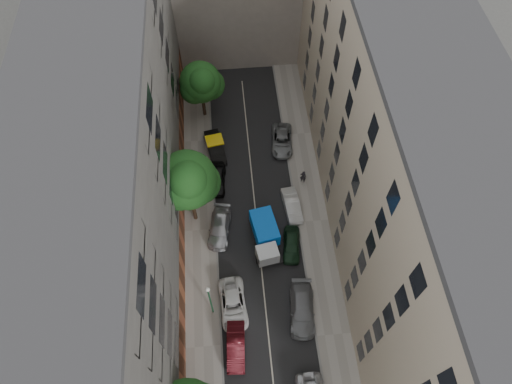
{
  "coord_description": "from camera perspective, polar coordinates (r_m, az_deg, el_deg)",
  "views": [
    {
      "loc": [
        -1.98,
        -20.76,
        39.25
      ],
      "look_at": [
        -0.09,
        0.14,
        6.0
      ],
      "focal_mm": 32.0,
      "sensor_mm": 36.0,
      "label": 1
    }
  ],
  "objects": [
    {
      "name": "car_right_1",
      "position": [
        40.65,
        5.8,
        -14.38
      ],
      "size": [
        2.6,
        5.3,
        1.48
      ],
      "primitive_type": "imported",
      "rotation": [
        0.0,
        0.0,
        -0.11
      ],
      "color": "slate",
      "rests_on": "ground"
    },
    {
      "name": "building_left",
      "position": [
        36.99,
        -17.08,
        1.83
      ],
      "size": [
        8.0,
        44.0,
        20.0
      ],
      "primitive_type": "cube",
      "color": "#484644",
      "rests_on": "ground"
    },
    {
      "name": "sidewalk_right",
      "position": [
        44.97,
        7.14,
        -3.64
      ],
      "size": [
        3.0,
        44.0,
        0.15
      ],
      "primitive_type": "cube",
      "color": "gray",
      "rests_on": "ground"
    },
    {
      "name": "sidewalk_left",
      "position": [
        44.48,
        -6.97,
        -4.77
      ],
      "size": [
        3.0,
        44.0,
        0.15
      ],
      "primitive_type": "cube",
      "color": "gray",
      "rests_on": "ground"
    },
    {
      "name": "car_left_2",
      "position": [
        40.7,
        -2.88,
        -13.84
      ],
      "size": [
        2.58,
        5.05,
        1.37
      ],
      "primitive_type": "imported",
      "rotation": [
        0.0,
        0.0,
        0.06
      ],
      "color": "silver",
      "rests_on": "ground"
    },
    {
      "name": "car_right_4",
      "position": [
        49.55,
        3.26,
        6.44
      ],
      "size": [
        2.65,
        4.9,
        1.31
      ],
      "primitive_type": "imported",
      "rotation": [
        0.0,
        0.0,
        -0.11
      ],
      "color": "slate",
      "rests_on": "ground"
    },
    {
      "name": "car_right_3",
      "position": [
        44.94,
        4.52,
        -1.7
      ],
      "size": [
        1.85,
        4.21,
        1.35
      ],
      "primitive_type": "imported",
      "rotation": [
        0.0,
        0.0,
        0.11
      ],
      "color": "silver",
      "rests_on": "ground"
    },
    {
      "name": "car_left_4",
      "position": [
        46.62,
        -4.89,
        1.64
      ],
      "size": [
        2.01,
        4.26,
        1.41
      ],
      "primitive_type": "imported",
      "rotation": [
        0.0,
        0.0,
        -0.09
      ],
      "color": "black",
      "rests_on": "ground"
    },
    {
      "name": "car_right_2",
      "position": [
        42.94,
        4.46,
        -6.59
      ],
      "size": [
        2.1,
        4.07,
        1.32
      ],
      "primitive_type": "imported",
      "rotation": [
        0.0,
        0.0,
        -0.14
      ],
      "color": "black",
      "rests_on": "ground"
    },
    {
      "name": "road_surface",
      "position": [
        44.44,
        0.13,
        -4.27
      ],
      "size": [
        8.0,
        44.0,
        0.02
      ],
      "primitive_type": "cube",
      "color": "black",
      "rests_on": "ground"
    },
    {
      "name": "car_left_1",
      "position": [
        39.69,
        -2.53,
        -18.76
      ],
      "size": [
        1.73,
        4.3,
        1.39
      ],
      "primitive_type": "imported",
      "rotation": [
        0.0,
        0.0,
        -0.06
      ],
      "color": "#4F0F16",
      "rests_on": "ground"
    },
    {
      "name": "pedestrian",
      "position": [
        46.49,
        5.91,
        1.93
      ],
      "size": [
        0.74,
        0.62,
        1.72
      ],
      "primitive_type": "imported",
      "rotation": [
        0.0,
        0.0,
        2.75
      ],
      "color": "black",
      "rests_on": "sidewalk_right"
    },
    {
      "name": "tree_far",
      "position": [
        49.41,
        -6.83,
        13.28
      ],
      "size": [
        4.79,
        4.43,
        7.24
      ],
      "color": "#382619",
      "rests_on": "sidewalk_left"
    },
    {
      "name": "tree_mid",
      "position": [
        39.55,
        -8.44,
        1.23
      ],
      "size": [
        5.5,
        5.26,
        9.58
      ],
      "color": "#382619",
      "rests_on": "sidewalk_left"
    },
    {
      "name": "car_left_5",
      "position": [
        48.96,
        -5.11,
        5.59
      ],
      "size": [
        2.37,
        4.79,
        1.51
      ],
      "primitive_type": "imported",
      "rotation": [
        0.0,
        0.0,
        0.17
      ],
      "color": "black",
      "rests_on": "ground"
    },
    {
      "name": "building_right",
      "position": [
        38.15,
        16.89,
        4.3
      ],
      "size": [
        8.0,
        44.0,
        20.0
      ],
      "primitive_type": "cube",
      "color": "tan",
      "rests_on": "ground"
    },
    {
      "name": "lamp_post",
      "position": [
        37.84,
        -5.81,
        -13.04
      ],
      "size": [
        0.36,
        0.36,
        5.63
      ],
      "color": "#185430",
      "rests_on": "sidewalk_left"
    },
    {
      "name": "car_left_3",
      "position": [
        43.74,
        -4.56,
        -4.45
      ],
      "size": [
        2.69,
        4.95,
        1.36
      ],
      "primitive_type": "imported",
      "rotation": [
        0.0,
        0.0,
        -0.17
      ],
      "color": "#B9B9BE",
      "rests_on": "ground"
    },
    {
      "name": "tarp_truck",
      "position": [
        42.5,
        1.16,
        -5.51
      ],
      "size": [
        2.86,
        5.45,
        2.38
      ],
      "rotation": [
        0.0,
        0.0,
        0.18
      ],
      "color": "black",
      "rests_on": "ground"
    },
    {
      "name": "ground",
      "position": [
        44.45,
        0.13,
        -4.28
      ],
      "size": [
        120.0,
        120.0,
        0.0
      ],
      "primitive_type": "plane",
      "color": "#4C4C49",
      "rests_on": "ground"
    }
  ]
}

